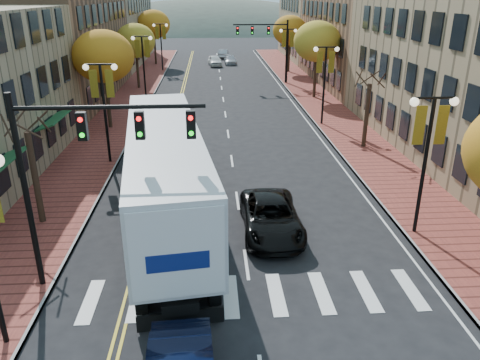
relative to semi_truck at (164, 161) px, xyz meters
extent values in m
plane|color=black|center=(3.43, -8.76, -2.64)|extent=(200.00, 200.00, 0.00)
cube|color=brown|center=(-5.57, 23.74, -2.57)|extent=(4.00, 85.00, 0.15)
cube|color=brown|center=(12.43, 23.74, -2.57)|extent=(4.00, 85.00, 0.15)
cube|color=brown|center=(-13.57, 27.24, 2.86)|extent=(12.00, 24.00, 11.00)
cube|color=#9E8966|center=(-13.57, 52.24, 2.11)|extent=(12.00, 26.00, 9.50)
cube|color=brown|center=(21.93, 33.24, 2.36)|extent=(15.00, 24.00, 10.00)
cube|color=#9E8966|center=(21.93, 55.24, 2.86)|extent=(15.00, 20.00, 11.00)
cylinder|color=#382619|center=(-5.57, -0.76, -0.39)|extent=(0.28, 0.28, 4.20)
cylinder|color=#382619|center=(-5.57, 15.24, -0.04)|extent=(0.28, 0.28, 4.90)
ellipsoid|color=orange|center=(-5.57, 15.24, 2.82)|extent=(4.48, 4.48, 3.81)
cylinder|color=#382619|center=(-5.57, 31.24, -0.22)|extent=(0.28, 0.28, 4.55)
ellipsoid|color=gold|center=(-5.57, 31.24, 2.43)|extent=(4.16, 4.16, 3.54)
cylinder|color=#382619|center=(-5.57, 49.24, 0.03)|extent=(0.28, 0.28, 5.04)
ellipsoid|color=orange|center=(-5.57, 49.24, 2.97)|extent=(4.61, 4.61, 3.92)
cylinder|color=#382619|center=(12.43, 9.24, -0.39)|extent=(0.28, 0.28, 4.20)
cylinder|color=#382619|center=(12.43, 25.24, -0.04)|extent=(0.28, 0.28, 4.90)
ellipsoid|color=gold|center=(12.43, 25.24, 2.82)|extent=(4.48, 4.48, 3.81)
cylinder|color=#382619|center=(12.43, 41.24, -0.11)|extent=(0.28, 0.28, 4.76)
ellipsoid|color=orange|center=(12.43, 41.24, 2.66)|extent=(4.35, 4.35, 3.70)
cylinder|color=black|center=(-4.07, 7.24, 0.36)|extent=(0.16, 0.16, 6.00)
cylinder|color=black|center=(-4.07, 7.24, 3.36)|extent=(1.60, 0.10, 0.10)
sphere|color=#FFF2CC|center=(-4.87, 7.24, 3.21)|extent=(0.36, 0.36, 0.36)
sphere|color=#FFF2CC|center=(-3.27, 7.24, 3.21)|extent=(0.36, 0.36, 0.36)
cube|color=gold|center=(-4.52, 7.24, 2.26)|extent=(0.45, 0.03, 1.60)
cube|color=gold|center=(-3.62, 7.24, 2.26)|extent=(0.45, 0.03, 1.60)
cylinder|color=black|center=(-4.07, 25.24, 0.36)|extent=(0.16, 0.16, 6.00)
cylinder|color=black|center=(-4.07, 25.24, 3.36)|extent=(1.60, 0.10, 0.10)
sphere|color=#FFF2CC|center=(-4.87, 25.24, 3.21)|extent=(0.36, 0.36, 0.36)
sphere|color=#FFF2CC|center=(-3.27, 25.24, 3.21)|extent=(0.36, 0.36, 0.36)
cube|color=gold|center=(-4.52, 25.24, 2.26)|extent=(0.45, 0.03, 1.60)
cube|color=gold|center=(-3.62, 25.24, 2.26)|extent=(0.45, 0.03, 1.60)
cylinder|color=black|center=(-4.07, 43.24, 0.36)|extent=(0.16, 0.16, 6.00)
cylinder|color=black|center=(-4.07, 43.24, 3.36)|extent=(1.60, 0.10, 0.10)
sphere|color=#FFF2CC|center=(-4.87, 43.24, 3.21)|extent=(0.36, 0.36, 0.36)
sphere|color=#FFF2CC|center=(-3.27, 43.24, 3.21)|extent=(0.36, 0.36, 0.36)
cube|color=gold|center=(-4.52, 43.24, 2.26)|extent=(0.45, 0.03, 1.60)
cube|color=gold|center=(-3.62, 43.24, 2.26)|extent=(0.45, 0.03, 1.60)
cylinder|color=black|center=(10.93, -2.76, 0.36)|extent=(0.16, 0.16, 6.00)
cylinder|color=black|center=(10.93, -2.76, 3.36)|extent=(1.60, 0.10, 0.10)
sphere|color=#FFF2CC|center=(10.13, -2.76, 3.21)|extent=(0.36, 0.36, 0.36)
sphere|color=#FFF2CC|center=(11.73, -2.76, 3.21)|extent=(0.36, 0.36, 0.36)
cube|color=gold|center=(10.48, -2.76, 2.26)|extent=(0.45, 0.03, 1.60)
cube|color=gold|center=(11.38, -2.76, 2.26)|extent=(0.45, 0.03, 1.60)
cylinder|color=black|center=(10.93, 15.24, 0.36)|extent=(0.16, 0.16, 6.00)
cylinder|color=black|center=(10.93, 15.24, 3.36)|extent=(1.60, 0.10, 0.10)
sphere|color=#FFF2CC|center=(10.13, 15.24, 3.21)|extent=(0.36, 0.36, 0.36)
sphere|color=#FFF2CC|center=(11.73, 15.24, 3.21)|extent=(0.36, 0.36, 0.36)
cube|color=gold|center=(10.48, 15.24, 2.26)|extent=(0.45, 0.03, 1.60)
cube|color=gold|center=(11.38, 15.24, 2.26)|extent=(0.45, 0.03, 1.60)
cylinder|color=black|center=(10.93, 33.24, 0.36)|extent=(0.16, 0.16, 6.00)
cylinder|color=black|center=(10.93, 33.24, 3.36)|extent=(1.60, 0.10, 0.10)
sphere|color=#FFF2CC|center=(10.13, 33.24, 3.21)|extent=(0.36, 0.36, 0.36)
sphere|color=#FFF2CC|center=(11.73, 33.24, 3.21)|extent=(0.36, 0.36, 0.36)
cube|color=gold|center=(10.48, 33.24, 2.26)|extent=(0.45, 0.03, 1.60)
cube|color=gold|center=(11.38, 33.24, 2.26)|extent=(0.45, 0.03, 1.60)
cylinder|color=black|center=(-3.97, -5.76, 0.86)|extent=(0.20, 0.20, 7.00)
cylinder|color=black|center=(-0.97, -5.76, 3.86)|extent=(6.00, 0.14, 0.14)
cube|color=black|center=(-1.87, -5.76, 3.26)|extent=(0.30, 0.25, 0.90)
sphere|color=#FF0C0C|center=(-1.87, -5.90, 3.51)|extent=(0.16, 0.16, 0.16)
cube|color=black|center=(-0.07, -5.76, 3.26)|extent=(0.30, 0.25, 0.90)
sphere|color=#FF0C0C|center=(-0.07, -5.90, 3.51)|extent=(0.16, 0.16, 0.16)
cube|color=black|center=(1.55, -5.76, 3.26)|extent=(0.30, 0.25, 0.90)
sphere|color=#FF0C0C|center=(1.55, -5.90, 3.51)|extent=(0.16, 0.16, 0.16)
cylinder|color=black|center=(10.83, 33.24, 0.86)|extent=(0.20, 0.20, 7.00)
cylinder|color=black|center=(7.83, 33.24, 3.86)|extent=(6.00, 0.14, 0.14)
cube|color=black|center=(8.73, 33.24, 3.26)|extent=(0.30, 0.25, 0.90)
sphere|color=#FF0C0C|center=(8.73, 33.10, 3.51)|extent=(0.16, 0.16, 0.16)
cube|color=black|center=(6.93, 33.24, 3.26)|extent=(0.30, 0.25, 0.90)
sphere|color=#FF0C0C|center=(6.93, 33.10, 3.51)|extent=(0.16, 0.16, 0.16)
cube|color=black|center=(5.31, 33.24, 3.26)|extent=(0.30, 0.25, 0.90)
sphere|color=#FF0C0C|center=(5.31, 33.10, 3.51)|extent=(0.16, 0.16, 0.16)
cube|color=black|center=(0.19, -1.44, -1.68)|extent=(3.04, 14.72, 0.40)
cube|color=silver|center=(0.19, -1.44, 0.30)|extent=(4.84, 14.95, 3.17)
cube|color=black|center=(-0.99, 7.53, -0.78)|extent=(3.25, 3.73, 2.83)
cylinder|color=black|center=(-0.22, -7.42, -2.08)|extent=(0.54, 1.17, 1.13)
cylinder|color=black|center=(2.14, -7.11, -2.08)|extent=(0.54, 1.17, 1.13)
cylinder|color=black|center=(-0.40, -6.07, -2.08)|extent=(0.54, 1.17, 1.13)
cylinder|color=black|center=(1.96, -5.76, -2.08)|extent=(0.54, 1.17, 1.13)
cylinder|color=black|center=(-1.99, 6.03, -2.08)|extent=(0.54, 1.17, 1.13)
cylinder|color=black|center=(0.36, 6.34, -2.08)|extent=(0.54, 1.17, 1.13)
cylinder|color=black|center=(-2.32, 8.50, -2.08)|extent=(0.54, 1.17, 1.13)
cylinder|color=black|center=(0.03, 8.81, -2.08)|extent=(0.54, 1.17, 1.13)
imported|color=black|center=(4.70, -2.18, -1.90)|extent=(2.47, 5.34, 1.48)
imported|color=white|center=(2.93, 47.88, -1.92)|extent=(2.17, 4.41, 1.45)
imported|color=#A5A4AC|center=(5.18, 49.45, -2.06)|extent=(1.70, 4.06, 1.17)
imported|color=#9D9DA4|center=(4.41, 56.30, -1.98)|extent=(1.90, 4.17, 1.33)
camera|label=1|loc=(2.20, -20.32, 7.20)|focal=35.00mm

